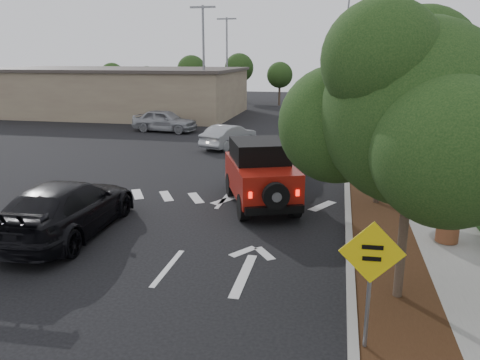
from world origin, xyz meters
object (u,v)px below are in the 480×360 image
(speed_hump_sign, at_px, (371,269))
(black_suv_oncoming, at_px, (67,208))
(red_jeep, at_px, (260,173))
(silver_suv_ahead, at_px, (265,162))

(speed_hump_sign, bearing_deg, black_suv_oncoming, 151.04)
(red_jeep, xyz_separation_m, black_suv_oncoming, (-5.21, -4.13, -0.35))
(black_suv_oncoming, distance_m, speed_hump_sign, 9.64)
(silver_suv_ahead, distance_m, speed_hump_sign, 12.69)
(red_jeep, bearing_deg, black_suv_oncoming, -162.83)
(silver_suv_ahead, bearing_deg, black_suv_oncoming, -117.35)
(red_jeep, xyz_separation_m, silver_suv_ahead, (-0.36, 3.69, -0.44))
(silver_suv_ahead, bearing_deg, speed_hump_sign, -68.28)
(silver_suv_ahead, relative_size, speed_hump_sign, 2.20)
(silver_suv_ahead, height_order, speed_hump_sign, speed_hump_sign)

